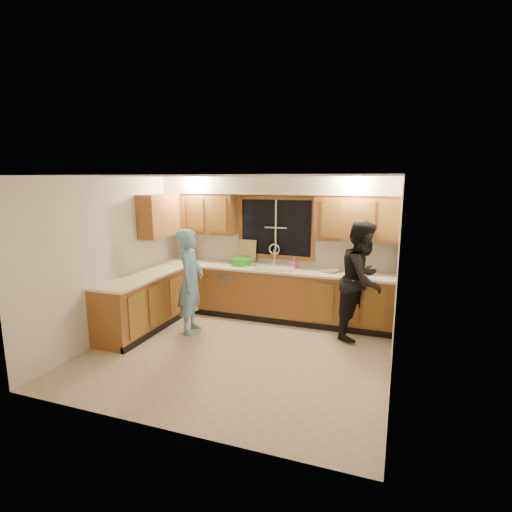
{
  "coord_description": "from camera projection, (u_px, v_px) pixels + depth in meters",
  "views": [
    {
      "loc": [
        2.08,
        -4.97,
        2.46
      ],
      "look_at": [
        0.06,
        0.65,
        1.31
      ],
      "focal_mm": 28.0,
      "sensor_mm": 36.0,
      "label": 1
    }
  ],
  "objects": [
    {
      "name": "floor",
      "position": [
        237.0,
        353.0,
        5.75
      ],
      "size": [
        4.2,
        4.2,
        0.0
      ],
      "primitive_type": "plane",
      "color": "#B8A58D",
      "rests_on": "ground"
    },
    {
      "name": "ceiling",
      "position": [
        235.0,
        176.0,
        5.27
      ],
      "size": [
        4.2,
        4.2,
        0.0
      ],
      "primitive_type": "plane",
      "rotation": [
        3.14,
        0.0,
        0.0
      ],
      "color": "silver"
    },
    {
      "name": "wall_back",
      "position": [
        276.0,
        247.0,
        7.27
      ],
      "size": [
        4.2,
        0.0,
        4.2
      ],
      "primitive_type": "plane",
      "rotation": [
        1.57,
        0.0,
        0.0
      ],
      "color": "silver",
      "rests_on": "ground"
    },
    {
      "name": "wall_left",
      "position": [
        111.0,
        258.0,
        6.21
      ],
      "size": [
        0.0,
        3.8,
        3.8
      ],
      "primitive_type": "plane",
      "rotation": [
        1.57,
        0.0,
        1.57
      ],
      "color": "silver",
      "rests_on": "ground"
    },
    {
      "name": "wall_right",
      "position": [
        396.0,
        281.0,
        4.81
      ],
      "size": [
        0.0,
        3.8,
        3.8
      ],
      "primitive_type": "plane",
      "rotation": [
        1.57,
        0.0,
        -1.57
      ],
      "color": "silver",
      "rests_on": "ground"
    },
    {
      "name": "base_cabinets_back",
      "position": [
        271.0,
        294.0,
        7.14
      ],
      "size": [
        4.2,
        0.6,
        0.88
      ],
      "primitive_type": "cube",
      "color": "#96572B",
      "rests_on": "ground"
    },
    {
      "name": "base_cabinets_left",
      "position": [
        144.0,
        304.0,
        6.58
      ],
      "size": [
        0.6,
        1.9,
        0.88
      ],
      "primitive_type": "cube",
      "color": "#96572B",
      "rests_on": "ground"
    },
    {
      "name": "countertop_back",
      "position": [
        271.0,
        269.0,
        7.04
      ],
      "size": [
        4.2,
        0.63,
        0.04
      ],
      "primitive_type": "cube",
      "color": "#F0E7CA",
      "rests_on": "base_cabinets_back"
    },
    {
      "name": "countertop_left",
      "position": [
        143.0,
        277.0,
        6.49
      ],
      "size": [
        0.63,
        1.9,
        0.04
      ],
      "primitive_type": "cube",
      "color": "#F0E7CA",
      "rests_on": "base_cabinets_left"
    },
    {
      "name": "upper_cabinets_left",
      "position": [
        201.0,
        214.0,
        7.48
      ],
      "size": [
        1.35,
        0.33,
        0.75
      ],
      "primitive_type": "cube",
      "color": "#96572B",
      "rests_on": "wall_back"
    },
    {
      "name": "upper_cabinets_right",
      "position": [
        357.0,
        219.0,
        6.53
      ],
      "size": [
        1.35,
        0.33,
        0.75
      ],
      "primitive_type": "cube",
      "color": "#96572B",
      "rests_on": "wall_back"
    },
    {
      "name": "upper_cabinets_return",
      "position": [
        159.0,
        215.0,
        7.08
      ],
      "size": [
        0.33,
        0.9,
        0.75
      ],
      "primitive_type": "cube",
      "color": "#96572B",
      "rests_on": "wall_left"
    },
    {
      "name": "soffit",
      "position": [
        274.0,
        186.0,
        6.89
      ],
      "size": [
        4.2,
        0.35,
        0.3
      ],
      "primitive_type": "cube",
      "color": "silver",
      "rests_on": "wall_back"
    },
    {
      "name": "window_frame",
      "position": [
        276.0,
        228.0,
        7.19
      ],
      "size": [
        1.44,
        0.03,
        1.14
      ],
      "color": "black",
      "rests_on": "wall_back"
    },
    {
      "name": "sink",
      "position": [
        271.0,
        271.0,
        7.07
      ],
      "size": [
        0.86,
        0.52,
        0.57
      ],
      "color": "white",
      "rests_on": "countertop_back"
    },
    {
      "name": "dishwasher",
      "position": [
        227.0,
        291.0,
        7.42
      ],
      "size": [
        0.6,
        0.56,
        0.82
      ],
      "primitive_type": "cube",
      "color": "white",
      "rests_on": "floor"
    },
    {
      "name": "stove",
      "position": [
        121.0,
        314.0,
        6.06
      ],
      "size": [
        0.58,
        0.75,
        0.9
      ],
      "primitive_type": "cube",
      "color": "white",
      "rests_on": "floor"
    },
    {
      "name": "man",
      "position": [
        191.0,
        281.0,
        6.41
      ],
      "size": [
        0.52,
        0.69,
        1.69
      ],
      "primitive_type": "imported",
      "rotation": [
        0.0,
        0.0,
        1.78
      ],
      "color": "#6CA1CC",
      "rests_on": "floor"
    },
    {
      "name": "woman",
      "position": [
        362.0,
        280.0,
        6.19
      ],
      "size": [
        0.92,
        1.05,
        1.85
      ],
      "primitive_type": "imported",
      "rotation": [
        0.0,
        0.0,
        1.29
      ],
      "color": "black",
      "rests_on": "floor"
    },
    {
      "name": "knife_block",
      "position": [
        193.0,
        255.0,
        7.71
      ],
      "size": [
        0.12,
        0.11,
        0.21
      ],
      "primitive_type": "cube",
      "rotation": [
        0.0,
        0.0,
        0.11
      ],
      "color": "olive",
      "rests_on": "countertop_back"
    },
    {
      "name": "cutting_board",
      "position": [
        247.0,
        252.0,
        7.39
      ],
      "size": [
        0.33,
        0.13,
        0.43
      ],
      "primitive_type": "cube",
      "rotation": [
        -0.21,
        0.0,
        0.05
      ],
      "color": "tan",
      "rests_on": "countertop_back"
    },
    {
      "name": "dish_crate",
      "position": [
        242.0,
        262.0,
        7.21
      ],
      "size": [
        0.3,
        0.28,
        0.14
      ],
      "primitive_type": "cube",
      "rotation": [
        0.0,
        0.0,
        -0.0
      ],
      "color": "green",
      "rests_on": "countertop_back"
    },
    {
      "name": "soap_bottle",
      "position": [
        294.0,
        263.0,
        7.0
      ],
      "size": [
        0.11,
        0.11,
        0.2
      ],
      "primitive_type": "imported",
      "rotation": [
        0.0,
        0.0,
        -0.21
      ],
      "color": "#D8528A",
      "rests_on": "countertop_back"
    },
    {
      "name": "bowl",
      "position": [
        331.0,
        271.0,
        6.69
      ],
      "size": [
        0.27,
        0.27,
        0.06
      ],
      "primitive_type": "imported",
      "rotation": [
        0.0,
        0.0,
        -0.18
      ],
      "color": "silver",
      "rests_on": "countertop_back"
    },
    {
      "name": "can_left",
      "position": [
        255.0,
        266.0,
        6.96
      ],
      "size": [
        0.07,
        0.07,
        0.11
      ],
      "primitive_type": "cylinder",
      "rotation": [
        0.0,
        0.0,
        -0.14
      ],
      "color": "#C5B597",
      "rests_on": "countertop_back"
    },
    {
      "name": "can_right",
      "position": [
        253.0,
        264.0,
        7.06
      ],
      "size": [
        0.08,
        0.08,
        0.11
      ],
      "primitive_type": "cylinder",
      "rotation": [
        0.0,
        0.0,
        0.41
      ],
      "color": "#C5B597",
      "rests_on": "countertop_back"
    }
  ]
}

